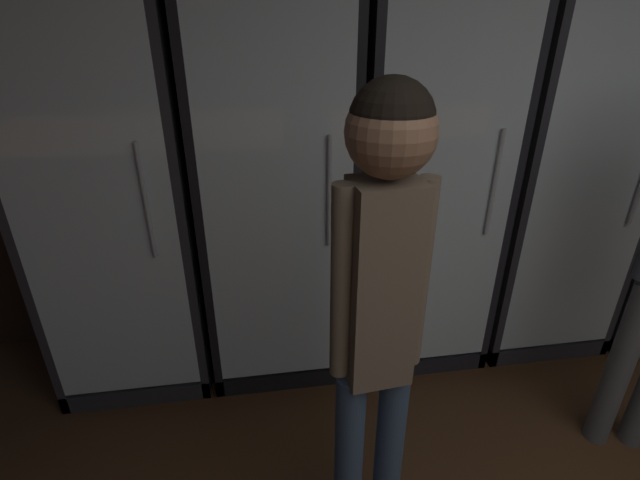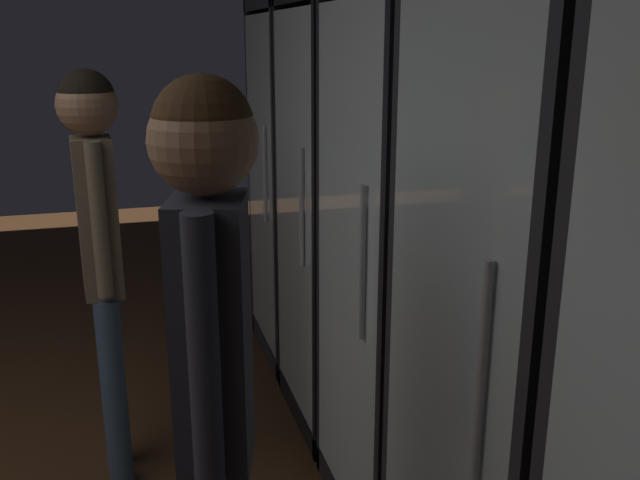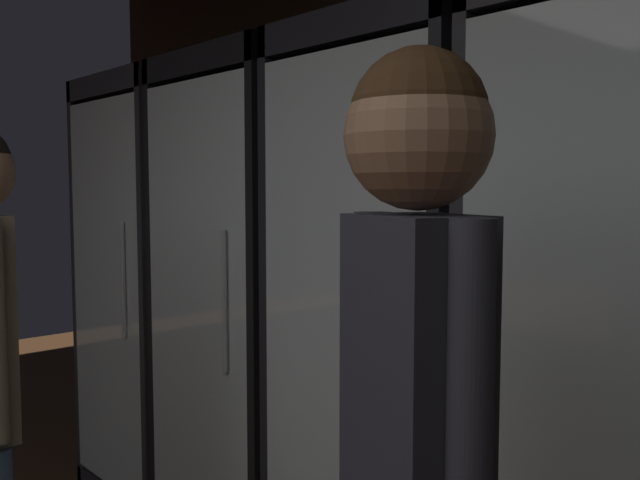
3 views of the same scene
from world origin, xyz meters
name	(u,v)px [view 2 (image 2 of 3)]	position (x,y,z in m)	size (l,w,h in m)	color
wall_back	(627,179)	(0.00, 3.03, 1.40)	(6.00, 0.06, 2.80)	black
cooler_far_left	(323,184)	(-2.04, 2.71, 1.00)	(0.73, 0.66, 2.03)	#2B2B30
cooler_left	(369,217)	(-1.27, 2.71, 0.99)	(0.73, 0.66, 2.03)	black
cooler_center	(440,271)	(-0.51, 2.71, 0.98)	(0.73, 0.66, 2.03)	black
cooler_right	(569,360)	(0.25, 2.71, 0.99)	(0.73, 0.66, 2.03)	#2B2B30
shopper_near	(98,229)	(-1.05, 1.53, 1.09)	(0.28, 0.22, 1.68)	#384C66
shopper_far	(214,363)	(0.23, 1.81, 1.09)	(0.31, 0.23, 1.72)	#4C4C4C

